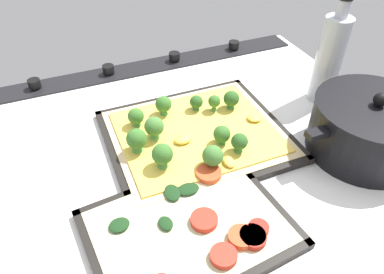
# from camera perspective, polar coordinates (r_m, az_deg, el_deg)

# --- Properties ---
(ground_plane) EXTENTS (0.86, 0.73, 0.03)m
(ground_plane) POSITION_cam_1_polar(r_m,az_deg,el_deg) (0.70, 0.05, -2.75)
(ground_plane) COLOR white
(stove_control_panel) EXTENTS (0.82, 0.07, 0.03)m
(stove_control_panel) POSITION_cam_1_polar(r_m,az_deg,el_deg) (0.94, -7.76, 10.92)
(stove_control_panel) COLOR black
(stove_control_panel) RESTS_ON ground_plane
(baking_tray_front) EXTENTS (0.34, 0.29, 0.01)m
(baking_tray_front) POSITION_cam_1_polar(r_m,az_deg,el_deg) (0.71, 0.72, 0.00)
(baking_tray_front) COLOR black
(baking_tray_front) RESTS_ON ground_plane
(broccoli_pizza) EXTENTS (0.31, 0.27, 0.06)m
(broccoli_pizza) POSITION_cam_1_polar(r_m,az_deg,el_deg) (0.69, 0.19, 0.73)
(broccoli_pizza) COLOR beige
(broccoli_pizza) RESTS_ON baking_tray_front
(baking_tray_back) EXTENTS (0.31, 0.25, 0.01)m
(baking_tray_back) POSITION_cam_1_polar(r_m,az_deg,el_deg) (0.56, -0.54, -14.43)
(baking_tray_back) COLOR black
(baking_tray_back) RESTS_ON ground_plane
(veggie_pizza_back) EXTENTS (0.29, 0.22, 0.02)m
(veggie_pizza_back) POSITION_cam_1_polar(r_m,az_deg,el_deg) (0.55, 0.41, -13.99)
(veggie_pizza_back) COLOR #BCC191
(veggie_pizza_back) RESTS_ON baking_tray_back
(cooking_pot) EXTENTS (0.28, 0.21, 0.12)m
(cooking_pot) POSITION_cam_1_polar(r_m,az_deg,el_deg) (0.73, 26.05, 1.26)
(cooking_pot) COLOR black
(cooking_pot) RESTS_ON ground_plane
(oil_bottle) EXTENTS (0.06, 0.06, 0.24)m
(oil_bottle) POSITION_cam_1_polar(r_m,az_deg,el_deg) (0.82, 20.81, 11.54)
(oil_bottle) COLOR #B7BCC6
(oil_bottle) RESTS_ON ground_plane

